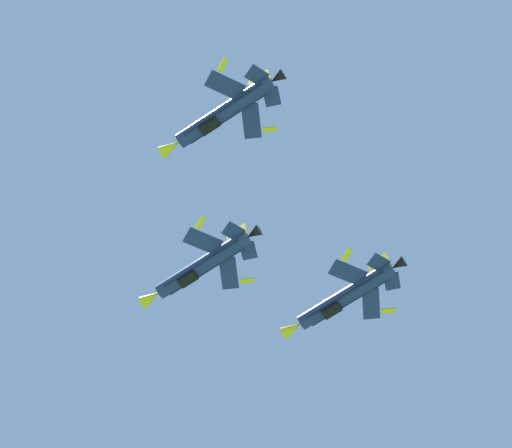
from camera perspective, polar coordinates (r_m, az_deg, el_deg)
fighter_jet_lead at (r=130.75m, az=-2.70°, el=-2.08°), size 10.18×15.73×4.38m
fighter_jet_left_wing at (r=126.48m, az=-1.63°, el=5.46°), size 10.13×15.73×4.46m
fighter_jet_right_wing at (r=130.07m, az=4.35°, el=-3.60°), size 10.12×15.73×4.47m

